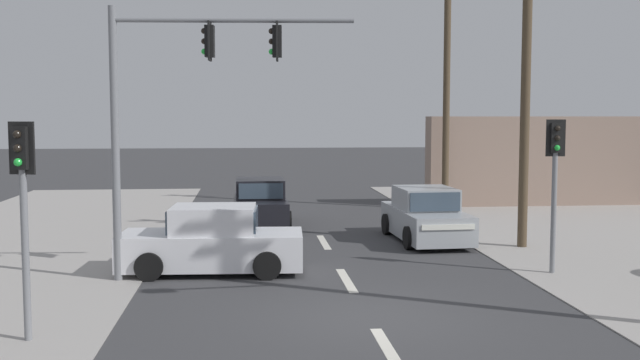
{
  "coord_description": "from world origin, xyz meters",
  "views": [
    {
      "loc": [
        -2.17,
        -13.21,
        3.67
      ],
      "look_at": [
        -0.5,
        4.0,
        2.16
      ],
      "focal_mm": 42.0,
      "sensor_mm": 36.0,
      "label": 1
    }
  ],
  "objects_px": {
    "pedestal_signal_left_kerb": "(23,193)",
    "sedan_crossing_left": "(260,204)",
    "traffic_signal_mast": "(174,93)",
    "pedestal_signal_right_kerb": "(555,170)",
    "utility_pole_background_right": "(447,81)",
    "utility_pole_midground_right": "(526,64)",
    "sedan_kerbside_parked": "(212,243)",
    "sedan_receding_far": "(425,217)"
  },
  "relations": [
    {
      "from": "utility_pole_background_right",
      "to": "pedestal_signal_right_kerb",
      "type": "relative_size",
      "value": 2.66
    },
    {
      "from": "sedan_crossing_left",
      "to": "sedan_receding_far",
      "type": "distance_m",
      "value": 5.9
    },
    {
      "from": "utility_pole_midground_right",
      "to": "sedan_kerbside_parked",
      "type": "bearing_deg",
      "value": -163.33
    },
    {
      "from": "utility_pole_background_right",
      "to": "pedestal_signal_right_kerb",
      "type": "distance_m",
      "value": 11.95
    },
    {
      "from": "utility_pole_background_right",
      "to": "sedan_receding_far",
      "type": "relative_size",
      "value": 2.19
    },
    {
      "from": "sedan_crossing_left",
      "to": "utility_pole_midground_right",
      "type": "bearing_deg",
      "value": -34.09
    },
    {
      "from": "pedestal_signal_right_kerb",
      "to": "utility_pole_midground_right",
      "type": "bearing_deg",
      "value": 80.65
    },
    {
      "from": "sedan_crossing_left",
      "to": "sedan_receding_far",
      "type": "xyz_separation_m",
      "value": [
        4.74,
        -3.52,
        0.0
      ]
    },
    {
      "from": "sedan_kerbside_parked",
      "to": "utility_pole_background_right",
      "type": "bearing_deg",
      "value": 51.95
    },
    {
      "from": "sedan_crossing_left",
      "to": "pedestal_signal_left_kerb",
      "type": "bearing_deg",
      "value": -107.7
    },
    {
      "from": "sedan_receding_far",
      "to": "sedan_kerbside_parked",
      "type": "bearing_deg",
      "value": -147.32
    },
    {
      "from": "traffic_signal_mast",
      "to": "pedestal_signal_left_kerb",
      "type": "xyz_separation_m",
      "value": [
        -1.99,
        -4.31,
        -1.73
      ]
    },
    {
      "from": "pedestal_signal_left_kerb",
      "to": "sedan_crossing_left",
      "type": "relative_size",
      "value": 0.84
    },
    {
      "from": "traffic_signal_mast",
      "to": "sedan_receding_far",
      "type": "relative_size",
      "value": 1.39
    },
    {
      "from": "pedestal_signal_left_kerb",
      "to": "sedan_receding_far",
      "type": "relative_size",
      "value": 0.83
    },
    {
      "from": "utility_pole_background_right",
      "to": "traffic_signal_mast",
      "type": "distance_m",
      "value": 14.75
    },
    {
      "from": "pedestal_signal_right_kerb",
      "to": "sedan_receding_far",
      "type": "bearing_deg",
      "value": 111.35
    },
    {
      "from": "traffic_signal_mast",
      "to": "sedan_kerbside_parked",
      "type": "height_order",
      "value": "traffic_signal_mast"
    },
    {
      "from": "traffic_signal_mast",
      "to": "pedestal_signal_right_kerb",
      "type": "bearing_deg",
      "value": -0.79
    },
    {
      "from": "utility_pole_midground_right",
      "to": "utility_pole_background_right",
      "type": "distance_m",
      "value": 8.24
    },
    {
      "from": "pedestal_signal_left_kerb",
      "to": "sedan_kerbside_parked",
      "type": "xyz_separation_m",
      "value": [
        2.73,
        5.09,
        -1.71
      ]
    },
    {
      "from": "pedestal_signal_left_kerb",
      "to": "sedan_crossing_left",
      "type": "bearing_deg",
      "value": 72.3
    },
    {
      "from": "utility_pole_background_right",
      "to": "traffic_signal_mast",
      "type": "bearing_deg",
      "value": -128.44
    },
    {
      "from": "traffic_signal_mast",
      "to": "sedan_crossing_left",
      "type": "relative_size",
      "value": 1.41
    },
    {
      "from": "traffic_signal_mast",
      "to": "sedan_crossing_left",
      "type": "height_order",
      "value": "traffic_signal_mast"
    },
    {
      "from": "utility_pole_background_right",
      "to": "sedan_crossing_left",
      "type": "xyz_separation_m",
      "value": [
        -7.18,
        -3.4,
        -4.26
      ]
    },
    {
      "from": "pedestal_signal_right_kerb",
      "to": "traffic_signal_mast",
      "type": "bearing_deg",
      "value": 179.21
    },
    {
      "from": "utility_pole_midground_right",
      "to": "sedan_crossing_left",
      "type": "height_order",
      "value": "utility_pole_midground_right"
    },
    {
      "from": "traffic_signal_mast",
      "to": "utility_pole_midground_right",
      "type": "bearing_deg",
      "value": 19.85
    },
    {
      "from": "utility_pole_background_right",
      "to": "utility_pole_midground_right",
      "type": "bearing_deg",
      "value": -90.16
    },
    {
      "from": "utility_pole_background_right",
      "to": "pedestal_signal_right_kerb",
      "type": "height_order",
      "value": "utility_pole_background_right"
    },
    {
      "from": "sedan_receding_far",
      "to": "pedestal_signal_right_kerb",
      "type": "bearing_deg",
      "value": -68.65
    },
    {
      "from": "pedestal_signal_right_kerb",
      "to": "sedan_kerbside_parked",
      "type": "bearing_deg",
      "value": 173.43
    },
    {
      "from": "traffic_signal_mast",
      "to": "sedan_kerbside_parked",
      "type": "xyz_separation_m",
      "value": [
        0.74,
        0.78,
        -3.44
      ]
    },
    {
      "from": "utility_pole_midground_right",
      "to": "pedestal_signal_left_kerb",
      "type": "bearing_deg",
      "value": -145.64
    },
    {
      "from": "traffic_signal_mast",
      "to": "sedan_kerbside_parked",
      "type": "relative_size",
      "value": 1.39
    },
    {
      "from": "utility_pole_midground_right",
      "to": "pedestal_signal_left_kerb",
      "type": "height_order",
      "value": "utility_pole_midground_right"
    },
    {
      "from": "utility_pole_background_right",
      "to": "pedestal_signal_left_kerb",
      "type": "height_order",
      "value": "utility_pole_background_right"
    },
    {
      "from": "sedan_crossing_left",
      "to": "sedan_kerbside_parked",
      "type": "height_order",
      "value": "same"
    },
    {
      "from": "traffic_signal_mast",
      "to": "sedan_crossing_left",
      "type": "xyz_separation_m",
      "value": [
        1.98,
        8.14,
        -3.44
      ]
    },
    {
      "from": "pedestal_signal_right_kerb",
      "to": "sedan_receding_far",
      "type": "distance_m",
      "value": 5.37
    },
    {
      "from": "utility_pole_background_right",
      "to": "sedan_crossing_left",
      "type": "distance_m",
      "value": 9.01
    }
  ]
}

